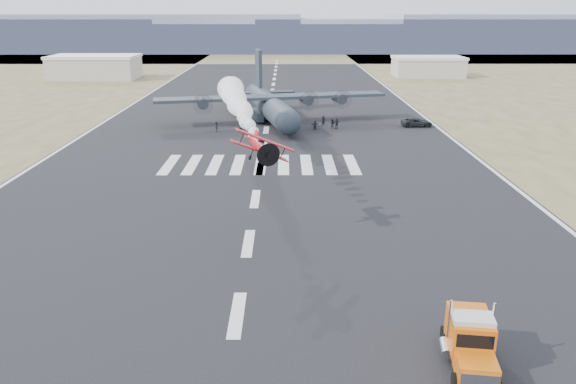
{
  "coord_description": "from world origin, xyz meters",
  "views": [
    {
      "loc": [
        3.25,
        -21.09,
        19.47
      ],
      "look_at": [
        3.47,
        26.13,
        4.0
      ],
      "focal_mm": 35.0,
      "sensor_mm": 36.0,
      "label": 1
    }
  ],
  "objects_px": {
    "semi_truck": "(470,341)",
    "crew_g": "(315,125)",
    "hangar_left": "(95,67)",
    "aerobatic_biplane": "(260,146)",
    "crew_f": "(315,125)",
    "crew_c": "(216,127)",
    "crew_e": "(241,124)",
    "hangar_right": "(428,66)",
    "crew_b": "(332,124)",
    "support_vehicle": "(417,122)",
    "crew_h": "(323,121)",
    "transport_aircraft": "(270,104)",
    "crew_a": "(239,124)",
    "crew_d": "(337,124)"
  },
  "relations": [
    {
      "from": "semi_truck",
      "to": "crew_g",
      "type": "bearing_deg",
      "value": 102.59
    },
    {
      "from": "hangar_left",
      "to": "aerobatic_biplane",
      "type": "relative_size",
      "value": 4.63
    },
    {
      "from": "aerobatic_biplane",
      "to": "crew_f",
      "type": "height_order",
      "value": "aerobatic_biplane"
    },
    {
      "from": "crew_c",
      "to": "crew_e",
      "type": "xyz_separation_m",
      "value": [
        3.91,
        1.9,
        -0.01
      ]
    },
    {
      "from": "hangar_right",
      "to": "semi_truck",
      "type": "distance_m",
      "value": 147.29
    },
    {
      "from": "crew_b",
      "to": "crew_g",
      "type": "xyz_separation_m",
      "value": [
        -3.06,
        -1.11,
        -0.01
      ]
    },
    {
      "from": "support_vehicle",
      "to": "crew_h",
      "type": "height_order",
      "value": "crew_h"
    },
    {
      "from": "hangar_right",
      "to": "crew_g",
      "type": "distance_m",
      "value": 86.68
    },
    {
      "from": "semi_truck",
      "to": "crew_c",
      "type": "distance_m",
      "value": 67.93
    },
    {
      "from": "hangar_right",
      "to": "semi_truck",
      "type": "bearing_deg",
      "value": -102.68
    },
    {
      "from": "transport_aircraft",
      "to": "crew_e",
      "type": "xyz_separation_m",
      "value": [
        -4.73,
        -7.76,
        -2.21
      ]
    },
    {
      "from": "crew_b",
      "to": "crew_h",
      "type": "xyz_separation_m",
      "value": [
        -1.36,
        2.24,
        0.08
      ]
    },
    {
      "from": "aerobatic_biplane",
      "to": "crew_a",
      "type": "relative_size",
      "value": 3.4
    },
    {
      "from": "transport_aircraft",
      "to": "crew_a",
      "type": "height_order",
      "value": "transport_aircraft"
    },
    {
      "from": "transport_aircraft",
      "to": "crew_f",
      "type": "xyz_separation_m",
      "value": [
        7.8,
        -7.87,
        -2.26
      ]
    },
    {
      "from": "hangar_right",
      "to": "crew_c",
      "type": "height_order",
      "value": "hangar_right"
    },
    {
      "from": "support_vehicle",
      "to": "crew_f",
      "type": "distance_m",
      "value": 17.95
    },
    {
      "from": "transport_aircraft",
      "to": "crew_f",
      "type": "bearing_deg",
      "value": -57.67
    },
    {
      "from": "semi_truck",
      "to": "crew_e",
      "type": "bearing_deg",
      "value": 113.0
    },
    {
      "from": "semi_truck",
      "to": "aerobatic_biplane",
      "type": "distance_m",
      "value": 24.52
    },
    {
      "from": "crew_c",
      "to": "crew_d",
      "type": "bearing_deg",
      "value": 108.88
    },
    {
      "from": "crew_d",
      "to": "crew_f",
      "type": "relative_size",
      "value": 1.14
    },
    {
      "from": "crew_f",
      "to": "hangar_right",
      "type": "bearing_deg",
      "value": -148.96
    },
    {
      "from": "semi_truck",
      "to": "crew_g",
      "type": "relative_size",
      "value": 4.61
    },
    {
      "from": "crew_a",
      "to": "crew_d",
      "type": "bearing_deg",
      "value": -111.33
    },
    {
      "from": "crew_a",
      "to": "crew_b",
      "type": "xyz_separation_m",
      "value": [
        15.84,
        -0.43,
        0.03
      ]
    },
    {
      "from": "transport_aircraft",
      "to": "crew_d",
      "type": "relative_size",
      "value": 22.4
    },
    {
      "from": "crew_h",
      "to": "hangar_left",
      "type": "bearing_deg",
      "value": 162.35
    },
    {
      "from": "crew_d",
      "to": "crew_e",
      "type": "height_order",
      "value": "crew_d"
    },
    {
      "from": "hangar_right",
      "to": "crew_e",
      "type": "bearing_deg",
      "value": -122.99
    },
    {
      "from": "crew_b",
      "to": "crew_h",
      "type": "height_order",
      "value": "crew_h"
    },
    {
      "from": "hangar_left",
      "to": "semi_truck",
      "type": "relative_size",
      "value": 3.32
    },
    {
      "from": "aerobatic_biplane",
      "to": "crew_c",
      "type": "relative_size",
      "value": 3.07
    },
    {
      "from": "aerobatic_biplane",
      "to": "crew_b",
      "type": "relative_size",
      "value": 3.28
    },
    {
      "from": "transport_aircraft",
      "to": "crew_a",
      "type": "xyz_separation_m",
      "value": [
        -5.04,
        -6.68,
        -2.28
      ]
    },
    {
      "from": "crew_f",
      "to": "crew_g",
      "type": "xyz_separation_m",
      "value": [
        -0.06,
        -0.35,
        0.0
      ]
    },
    {
      "from": "crew_c",
      "to": "crew_f",
      "type": "relative_size",
      "value": 1.08
    },
    {
      "from": "crew_b",
      "to": "crew_c",
      "type": "xyz_separation_m",
      "value": [
        -19.45,
        -2.56,
        0.06
      ]
    },
    {
      "from": "support_vehicle",
      "to": "crew_f",
      "type": "relative_size",
      "value": 3.33
    },
    {
      "from": "crew_c",
      "to": "crew_f",
      "type": "distance_m",
      "value": 16.55
    },
    {
      "from": "aerobatic_biplane",
      "to": "crew_h",
      "type": "distance_m",
      "value": 50.38
    },
    {
      "from": "transport_aircraft",
      "to": "crew_f",
      "type": "height_order",
      "value": "transport_aircraft"
    },
    {
      "from": "crew_f",
      "to": "crew_e",
      "type": "bearing_deg",
      "value": -33.48
    },
    {
      "from": "crew_c",
      "to": "crew_e",
      "type": "height_order",
      "value": "crew_c"
    },
    {
      "from": "support_vehicle",
      "to": "crew_e",
      "type": "height_order",
      "value": "crew_e"
    },
    {
      "from": "semi_truck",
      "to": "crew_f",
      "type": "xyz_separation_m",
      "value": [
        -5.45,
        66.09,
        -0.8
      ]
    },
    {
      "from": "aerobatic_biplane",
      "to": "crew_f",
      "type": "xyz_separation_m",
      "value": [
        7.13,
        46.08,
        -7.31
      ]
    },
    {
      "from": "hangar_right",
      "to": "crew_g",
      "type": "xyz_separation_m",
      "value": [
        -37.84,
        -77.95,
        -2.21
      ]
    },
    {
      "from": "transport_aircraft",
      "to": "crew_b",
      "type": "relative_size",
      "value": 25.36
    },
    {
      "from": "hangar_right",
      "to": "crew_c",
      "type": "distance_m",
      "value": 96.17
    }
  ]
}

